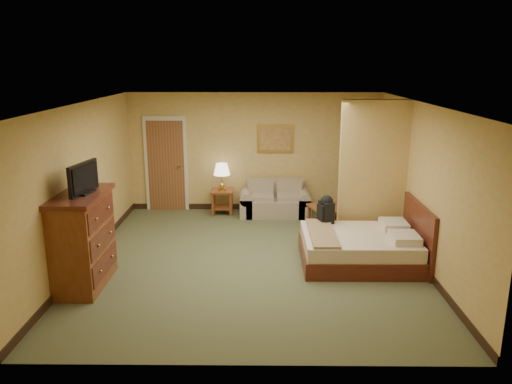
{
  "coord_description": "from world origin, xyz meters",
  "views": [
    {
      "loc": [
        0.14,
        -7.81,
        3.24
      ],
      "look_at": [
        0.06,
        0.6,
        1.03
      ],
      "focal_mm": 35.0,
      "sensor_mm": 36.0,
      "label": 1
    }
  ],
  "objects_px": {
    "loveseat": "(275,204)",
    "bed": "(363,247)",
    "coffee_table": "(330,213)",
    "dresser": "(82,240)"
  },
  "relations": [
    {
      "from": "coffee_table",
      "to": "bed",
      "type": "height_order",
      "value": "bed"
    },
    {
      "from": "loveseat",
      "to": "coffee_table",
      "type": "height_order",
      "value": "loveseat"
    },
    {
      "from": "coffee_table",
      "to": "bed",
      "type": "relative_size",
      "value": 0.48
    },
    {
      "from": "coffee_table",
      "to": "dresser",
      "type": "distance_m",
      "value": 4.77
    },
    {
      "from": "loveseat",
      "to": "bed",
      "type": "bearing_deg",
      "value": -62.79
    },
    {
      "from": "loveseat",
      "to": "dresser",
      "type": "distance_m",
      "value": 4.61
    },
    {
      "from": "loveseat",
      "to": "dresser",
      "type": "bearing_deg",
      "value": -129.69
    },
    {
      "from": "coffee_table",
      "to": "bed",
      "type": "distance_m",
      "value": 1.75
    },
    {
      "from": "dresser",
      "to": "bed",
      "type": "bearing_deg",
      "value": 11.33
    },
    {
      "from": "loveseat",
      "to": "bed",
      "type": "relative_size",
      "value": 0.78
    }
  ]
}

